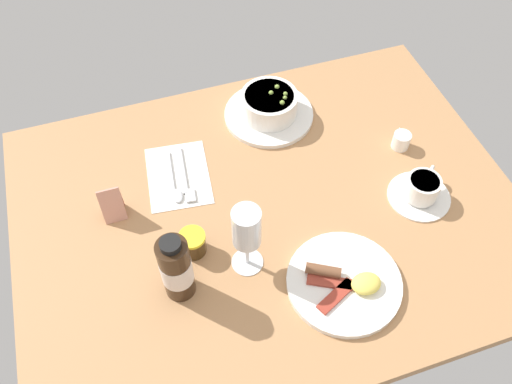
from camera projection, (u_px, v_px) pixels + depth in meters
The scene contains 10 objects.
ground_plane at pixel (269, 213), 118.81cm from camera, with size 110.00×84.00×3.00cm, color #B27F51.
porridge_bowl at pixel (269, 106), 132.07cm from camera, with size 22.32×22.32×7.82cm.
cutlery_setting at pixel (178, 176), 122.78cm from camera, with size 16.01×20.56×0.90cm.
coffee_cup at pixel (421, 190), 117.52cm from camera, with size 14.03×14.03×6.04cm.
creamer_jug at pixel (401, 140), 127.00cm from camera, with size 4.18×5.06×4.71cm.
wine_glass at pixel (247, 230), 99.87cm from camera, with size 6.53×6.53×17.65cm.
jam_jar at pixel (193, 243), 109.08cm from camera, with size 5.52×5.52×5.46cm.
sauce_bottle_brown at pixel (176, 269), 99.48cm from camera, with size 6.10×6.10×17.44cm.
breakfast_plate at pixel (344, 282), 105.77cm from camera, with size 23.00×23.00×3.70cm.
menu_card at pixel (111, 202), 113.19cm from camera, with size 4.72×4.28×8.91cm.
Camera 1 is at (24.03, 63.25, 96.31)cm, focal length 37.46 mm.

